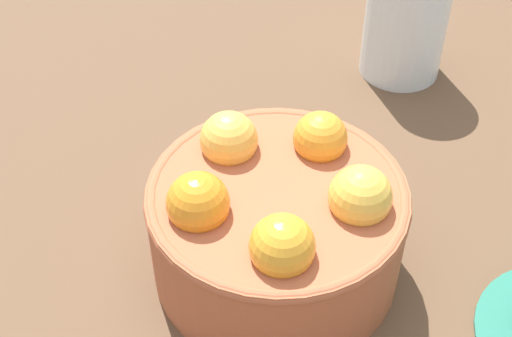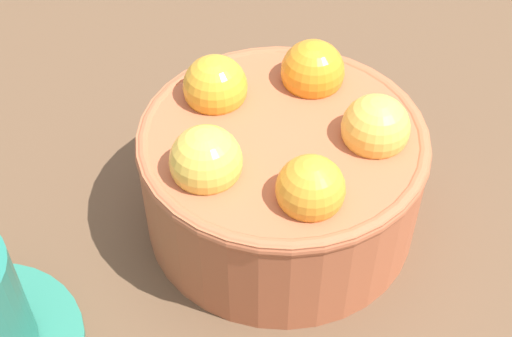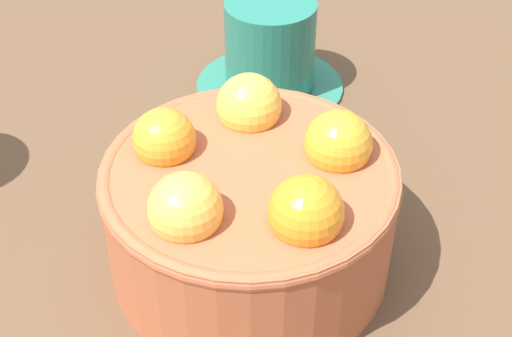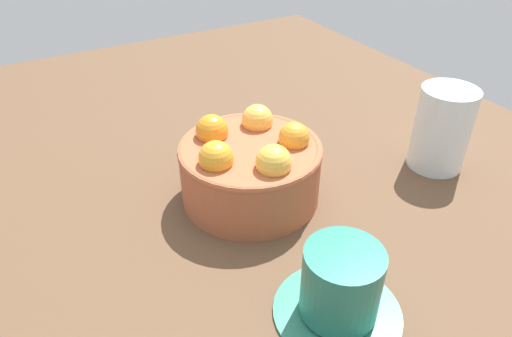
% 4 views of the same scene
% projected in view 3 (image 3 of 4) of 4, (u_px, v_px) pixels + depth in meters
% --- Properties ---
extents(ground_plane, '(1.26, 0.99, 0.04)m').
position_uv_depth(ground_plane, '(253.00, 281.00, 0.47)').
color(ground_plane, brown).
extents(terracotta_bowl, '(0.17, 0.17, 0.10)m').
position_uv_depth(terracotta_bowl, '(253.00, 207.00, 0.43)').
color(terracotta_bowl, '#AD5938').
rests_on(terracotta_bowl, ground_plane).
extents(coffee_cup, '(0.12, 0.12, 0.08)m').
position_uv_depth(coffee_cup, '(272.00, 52.00, 0.59)').
color(coffee_cup, '#2A7560').
rests_on(coffee_cup, ground_plane).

